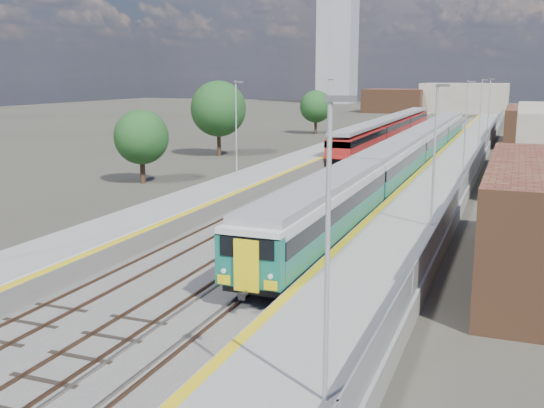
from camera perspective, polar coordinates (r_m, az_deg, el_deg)
The scene contains 11 objects.
ground at distance 63.52m, azimuth 11.32°, elevation 3.17°, with size 320.00×320.00×0.00m, color #47443A.
ballast_bed at distance 66.36m, azimuth 9.78°, elevation 3.60°, with size 10.50×155.00×0.06m, color #565451.
tracks at distance 67.87m, azimuth 10.56°, elevation 3.81°, with size 8.96×160.00×0.17m.
platform_right at distance 65.24m, azimuth 16.29°, elevation 3.62°, with size 4.70×155.00×8.52m.
platform_left at distance 67.93m, azimuth 4.15°, elevation 4.33°, with size 4.30×155.00×8.52m.
buildings at distance 153.31m, azimuth 10.55°, elevation 11.96°, with size 72.00×185.50×40.00m.
green_train at distance 60.32m, azimuth 12.35°, elevation 4.74°, with size 2.75×76.57×3.02m.
red_train at distance 87.69m, azimuth 10.54°, elevation 6.73°, with size 2.64×53.58×3.33m.
tree_a at distance 54.16m, azimuth -11.64°, elevation 5.88°, with size 4.54×4.54×6.16m.
tree_b at distance 71.41m, azimuth -4.82°, elevation 8.50°, with size 6.17×6.17×8.36m.
tree_c at distance 98.71m, azimuth 3.95°, elevation 8.71°, with size 4.93×4.93×6.68m.
Camera 1 is at (10.60, -11.99, 8.94)m, focal length 42.00 mm.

